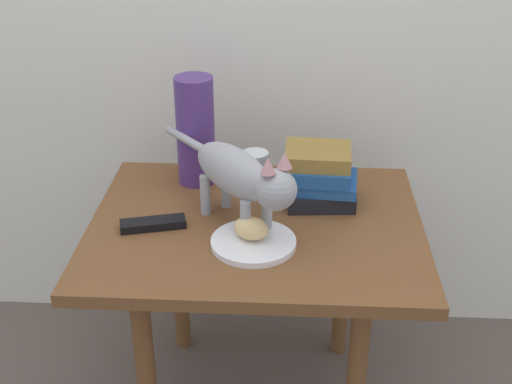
{
  "coord_description": "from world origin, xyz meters",
  "views": [
    {
      "loc": [
        0.08,
        -1.39,
        1.38
      ],
      "look_at": [
        0.0,
        0.0,
        0.65
      ],
      "focal_mm": 48.0,
      "sensor_mm": 36.0,
      "label": 1
    }
  ],
  "objects_px": {
    "green_vase": "(195,131)",
    "tv_remote": "(153,224)",
    "cat": "(241,176)",
    "plate": "(253,242)",
    "bread_roll": "(251,228)",
    "book_stack": "(319,177)",
    "candle_jar": "(255,169)",
    "side_table": "(256,251)"
  },
  "relations": [
    {
      "from": "bread_roll",
      "to": "candle_jar",
      "type": "distance_m",
      "value": 0.3
    },
    {
      "from": "green_vase",
      "to": "tv_remote",
      "type": "xyz_separation_m",
      "value": [
        -0.07,
        -0.25,
        -0.13
      ]
    },
    {
      "from": "book_stack",
      "to": "candle_jar",
      "type": "height_order",
      "value": "book_stack"
    },
    {
      "from": "book_stack",
      "to": "candle_jar",
      "type": "distance_m",
      "value": 0.19
    },
    {
      "from": "plate",
      "to": "cat",
      "type": "xyz_separation_m",
      "value": [
        -0.03,
        0.08,
        0.13
      ]
    },
    {
      "from": "plate",
      "to": "candle_jar",
      "type": "relative_size",
      "value": 2.24
    },
    {
      "from": "bread_roll",
      "to": "cat",
      "type": "bearing_deg",
      "value": 109.97
    },
    {
      "from": "tv_remote",
      "to": "green_vase",
      "type": "bearing_deg",
      "value": 59.39
    },
    {
      "from": "book_stack",
      "to": "cat",
      "type": "bearing_deg",
      "value": -143.17
    },
    {
      "from": "cat",
      "to": "plate",
      "type": "bearing_deg",
      "value": -68.93
    },
    {
      "from": "book_stack",
      "to": "side_table",
      "type": "bearing_deg",
      "value": -143.42
    },
    {
      "from": "cat",
      "to": "green_vase",
      "type": "relative_size",
      "value": 1.35
    },
    {
      "from": "bread_roll",
      "to": "green_vase",
      "type": "height_order",
      "value": "green_vase"
    },
    {
      "from": "side_table",
      "to": "tv_remote",
      "type": "height_order",
      "value": "tv_remote"
    },
    {
      "from": "plate",
      "to": "bread_roll",
      "type": "distance_m",
      "value": 0.03
    },
    {
      "from": "tv_remote",
      "to": "side_table",
      "type": "bearing_deg",
      "value": -5.47
    },
    {
      "from": "plate",
      "to": "green_vase",
      "type": "xyz_separation_m",
      "value": [
        -0.16,
        0.31,
        0.13
      ]
    },
    {
      "from": "cat",
      "to": "tv_remote",
      "type": "distance_m",
      "value": 0.24
    },
    {
      "from": "book_stack",
      "to": "tv_remote",
      "type": "distance_m",
      "value": 0.42
    },
    {
      "from": "plate",
      "to": "candle_jar",
      "type": "bearing_deg",
      "value": 92.34
    },
    {
      "from": "candle_jar",
      "to": "cat",
      "type": "bearing_deg",
      "value": -94.22
    },
    {
      "from": "side_table",
      "to": "tv_remote",
      "type": "bearing_deg",
      "value": -170.75
    },
    {
      "from": "side_table",
      "to": "candle_jar",
      "type": "bearing_deg",
      "value": 93.89
    },
    {
      "from": "book_stack",
      "to": "candle_jar",
      "type": "xyz_separation_m",
      "value": [
        -0.16,
        0.1,
        -0.03
      ]
    },
    {
      "from": "bread_roll",
      "to": "book_stack",
      "type": "relative_size",
      "value": 0.41
    },
    {
      "from": "book_stack",
      "to": "green_vase",
      "type": "xyz_separation_m",
      "value": [
        -0.31,
        0.1,
        0.07
      ]
    },
    {
      "from": "bread_roll",
      "to": "book_stack",
      "type": "bearing_deg",
      "value": 53.12
    },
    {
      "from": "plate",
      "to": "candle_jar",
      "type": "distance_m",
      "value": 0.31
    },
    {
      "from": "candle_jar",
      "to": "tv_remote",
      "type": "relative_size",
      "value": 0.57
    },
    {
      "from": "plate",
      "to": "tv_remote",
      "type": "xyz_separation_m",
      "value": [
        -0.23,
        0.06,
        0.0
      ]
    },
    {
      "from": "side_table",
      "to": "candle_jar",
      "type": "distance_m",
      "value": 0.24
    },
    {
      "from": "plate",
      "to": "book_stack",
      "type": "distance_m",
      "value": 0.27
    },
    {
      "from": "plate",
      "to": "bread_roll",
      "type": "bearing_deg",
      "value": 121.04
    },
    {
      "from": "book_stack",
      "to": "green_vase",
      "type": "height_order",
      "value": "green_vase"
    },
    {
      "from": "cat",
      "to": "tv_remote",
      "type": "relative_size",
      "value": 2.54
    },
    {
      "from": "bread_roll",
      "to": "tv_remote",
      "type": "height_order",
      "value": "bread_roll"
    },
    {
      "from": "bread_roll",
      "to": "tv_remote",
      "type": "bearing_deg",
      "value": 166.27
    },
    {
      "from": "plate",
      "to": "tv_remote",
      "type": "bearing_deg",
      "value": 164.88
    },
    {
      "from": "plate",
      "to": "cat",
      "type": "distance_m",
      "value": 0.15
    },
    {
      "from": "book_stack",
      "to": "tv_remote",
      "type": "xyz_separation_m",
      "value": [
        -0.38,
        -0.15,
        -0.06
      ]
    },
    {
      "from": "cat",
      "to": "candle_jar",
      "type": "xyz_separation_m",
      "value": [
        0.02,
        0.23,
        -0.09
      ]
    },
    {
      "from": "plate",
      "to": "tv_remote",
      "type": "relative_size",
      "value": 1.27
    }
  ]
}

